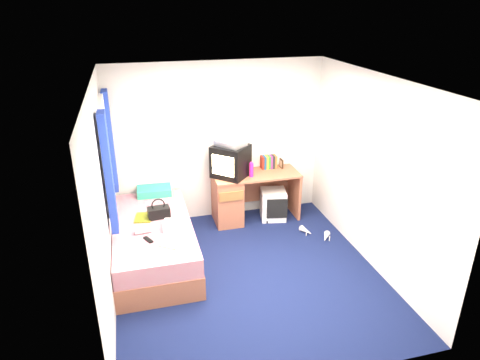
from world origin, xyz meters
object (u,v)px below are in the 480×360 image
object	(u,v)px
crt_tv	(231,161)
vcr	(231,143)
bed	(154,242)
desk	(238,196)
aerosol_can	(247,169)
handbag	(159,212)
magazine	(143,218)
remote_control	(148,240)
picture_frame	(281,163)
pillow	(154,191)
towel	(175,225)
pink_water_bottle	(251,170)
white_heels	(316,234)
colour_swatch_fan	(168,247)
storage_cube	(273,204)
water_bottle	(143,231)

from	to	relation	value
crt_tv	vcr	size ratio (longest dim) A/B	1.60
bed	desk	size ratio (longest dim) A/B	1.54
aerosol_can	handbag	xyz separation A→B (m)	(-1.38, -0.65, -0.22)
crt_tv	bed	bearing A→B (deg)	-104.00
magazine	remote_control	size ratio (longest dim) A/B	1.75
vcr	picture_frame	distance (m)	0.96
pillow	towel	world-z (taller)	pillow
pillow	crt_tv	world-z (taller)	crt_tv
pink_water_bottle	white_heels	world-z (taller)	pink_water_bottle
vcr	picture_frame	size ratio (longest dim) A/B	2.89
picture_frame	white_heels	distance (m)	1.22
desk	aerosol_can	xyz separation A→B (m)	(0.14, 0.00, 0.43)
desk	handbag	bearing A→B (deg)	-152.47
handbag	colour_swatch_fan	size ratio (longest dim) A/B	1.34
storage_cube	magazine	size ratio (longest dim) A/B	1.67
pink_water_bottle	colour_swatch_fan	bearing A→B (deg)	-136.26
aerosol_can	pillow	bearing A→B (deg)	176.27
aerosol_can	remote_control	size ratio (longest dim) A/B	1.12
pillow	remote_control	size ratio (longest dim) A/B	3.05
crt_tv	pink_water_bottle	world-z (taller)	crt_tv
picture_frame	pink_water_bottle	distance (m)	0.60
colour_swatch_fan	water_bottle	bearing A→B (deg)	123.32
handbag	magazine	xyz separation A→B (m)	(-0.20, 0.03, -0.07)
vcr	remote_control	xyz separation A→B (m)	(-1.30, -1.21, -0.71)
picture_frame	white_heels	world-z (taller)	picture_frame
desk	crt_tv	distance (m)	0.59
magazine	water_bottle	size ratio (longest dim) A/B	1.40
water_bottle	remote_control	size ratio (longest dim) A/B	1.25
crt_tv	white_heels	world-z (taller)	crt_tv
bed	vcr	distance (m)	1.77
desk	magazine	distance (m)	1.58
picture_frame	white_heels	xyz separation A→B (m)	(0.23, -0.91, -0.78)
bed	remote_control	distance (m)	0.51
remote_control	white_heels	bearing A→B (deg)	-17.16
picture_frame	handbag	xyz separation A→B (m)	(-1.97, -0.77, -0.20)
desk	crt_tv	xyz separation A→B (m)	(-0.12, 0.00, 0.58)
crt_tv	magazine	world-z (taller)	crt_tv
storage_cube	vcr	bearing A→B (deg)	-176.20
crt_tv	vcr	bearing A→B (deg)	90.00
desk	picture_frame	size ratio (longest dim) A/B	9.29
remote_control	storage_cube	bearing A→B (deg)	2.83
aerosol_can	handbag	distance (m)	1.54
colour_swatch_fan	remote_control	size ratio (longest dim) A/B	1.38
storage_cube	handbag	distance (m)	1.91
pillow	water_bottle	xyz separation A→B (m)	(-0.22, -1.11, -0.02)
desk	magazine	xyz separation A→B (m)	(-1.44, -0.62, 0.14)
picture_frame	desk	bearing A→B (deg)	-171.99
bed	desk	xyz separation A→B (m)	(1.34, 0.79, 0.14)
bed	handbag	bearing A→B (deg)	54.77
vcr	picture_frame	world-z (taller)	vcr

